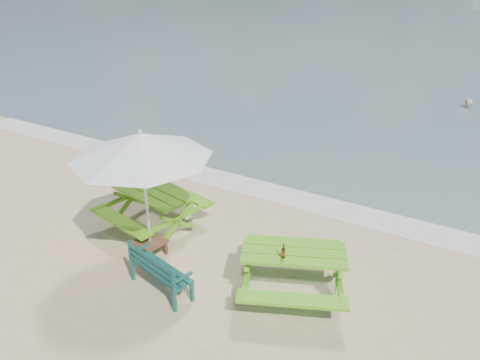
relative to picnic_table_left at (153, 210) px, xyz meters
The scene contains 8 objects.
foam_strip 3.22m from the picnic_table_left, 56.01° to the left, with size 22.00×0.90×0.01m, color silver.
picnic_table_left is the anchor object (origin of this frame).
picnic_table_right 3.40m from the picnic_table_left, ahead, with size 2.29×2.39×0.80m.
park_bench 2.14m from the picnic_table_left, 46.37° to the right, with size 1.30×0.69×0.76m.
side_table 1.08m from the picnic_table_left, 52.95° to the right, with size 0.57×0.57×0.32m.
patio_umbrella 2.10m from the picnic_table_left, 52.95° to the right, with size 2.86×2.86×2.43m.
beer_bottle 3.40m from the picnic_table_left, 12.07° to the right, with size 0.07×0.07×0.26m.
swimmer 13.60m from the picnic_table_left, 70.87° to the left, with size 0.63×0.43×1.68m.
Camera 1 is at (4.08, -4.37, 5.06)m, focal length 35.00 mm.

